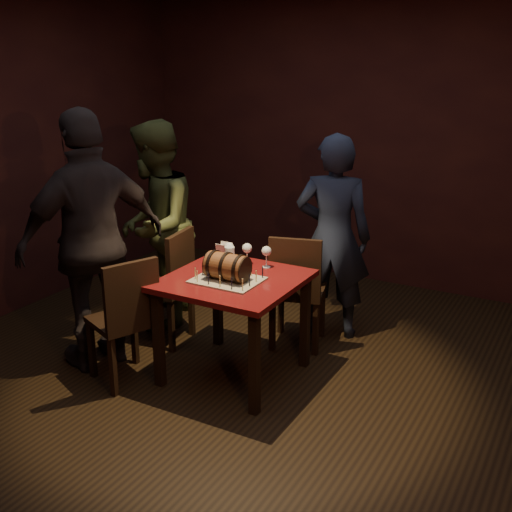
% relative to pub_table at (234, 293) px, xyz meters
% --- Properties ---
extents(room_shell, '(5.04, 5.04, 2.80)m').
position_rel_pub_table_xyz_m(room_shell, '(0.14, -0.08, 0.76)').
color(room_shell, black).
rests_on(room_shell, ground).
extents(pub_table, '(0.90, 0.90, 0.75)m').
position_rel_pub_table_xyz_m(pub_table, '(0.00, 0.00, 0.00)').
color(pub_table, '#4E0D0F').
rests_on(pub_table, ground).
extents(cake_board, '(0.45, 0.35, 0.01)m').
position_rel_pub_table_xyz_m(cake_board, '(-0.01, -0.07, 0.12)').
color(cake_board, gray).
rests_on(cake_board, pub_table).
extents(barrel_cake, '(0.34, 0.20, 0.20)m').
position_rel_pub_table_xyz_m(barrel_cake, '(-0.01, -0.07, 0.21)').
color(barrel_cake, brown).
rests_on(barrel_cake, cake_board).
extents(birthday_candles, '(0.40, 0.30, 0.09)m').
position_rel_pub_table_xyz_m(birthday_candles, '(-0.01, -0.07, 0.16)').
color(birthday_candles, '#EDE58E').
rests_on(birthday_candles, cake_board).
extents(wine_glass_left, '(0.07, 0.07, 0.16)m').
position_rel_pub_table_xyz_m(wine_glass_left, '(-0.19, 0.26, 0.23)').
color(wine_glass_left, silver).
rests_on(wine_glass_left, pub_table).
extents(wine_glass_mid, '(0.07, 0.07, 0.16)m').
position_rel_pub_table_xyz_m(wine_glass_mid, '(-0.07, 0.30, 0.23)').
color(wine_glass_mid, silver).
rests_on(wine_glass_mid, pub_table).
extents(wine_glass_right, '(0.07, 0.07, 0.16)m').
position_rel_pub_table_xyz_m(wine_glass_right, '(0.09, 0.31, 0.23)').
color(wine_glass_right, silver).
rests_on(wine_glass_right, pub_table).
extents(pint_of_ale, '(0.07, 0.07, 0.15)m').
position_rel_pub_table_xyz_m(pint_of_ale, '(-0.15, 0.19, 0.18)').
color(pint_of_ale, silver).
rests_on(pint_of_ale, pub_table).
extents(menu_card, '(0.10, 0.05, 0.13)m').
position_rel_pub_table_xyz_m(menu_card, '(-0.26, 0.30, 0.17)').
color(menu_card, white).
rests_on(menu_card, pub_table).
extents(chair_back, '(0.49, 0.49, 0.93)m').
position_rel_pub_table_xyz_m(chair_back, '(0.19, 0.62, -0.12)').
color(chair_back, black).
rests_on(chair_back, ground).
extents(chair_left_rear, '(0.45, 0.45, 0.93)m').
position_rel_pub_table_xyz_m(chair_left_rear, '(-0.73, 0.24, -0.12)').
color(chair_left_rear, black).
rests_on(chair_left_rear, ground).
extents(chair_left_front, '(0.52, 0.52, 0.93)m').
position_rel_pub_table_xyz_m(chair_left_front, '(-0.58, -0.46, -0.12)').
color(chair_left_front, black).
rests_on(chair_left_front, ground).
extents(person_back, '(0.69, 0.54, 1.66)m').
position_rel_pub_table_xyz_m(person_back, '(0.32, 1.01, 0.19)').
color(person_back, '#1A2034').
rests_on(person_back, ground).
extents(person_left_rear, '(0.94, 1.03, 1.73)m').
position_rel_pub_table_xyz_m(person_left_rear, '(-1.04, 0.48, 0.22)').
color(person_left_rear, '#3A4221').
rests_on(person_left_rear, ground).
extents(person_left_front, '(0.85, 1.20, 1.90)m').
position_rel_pub_table_xyz_m(person_left_front, '(-0.99, -0.31, 0.31)').
color(person_left_front, black).
rests_on(person_left_front, ground).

